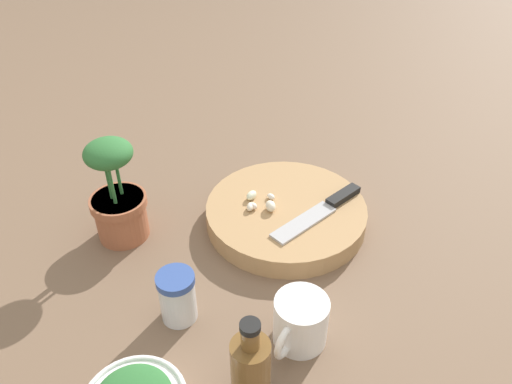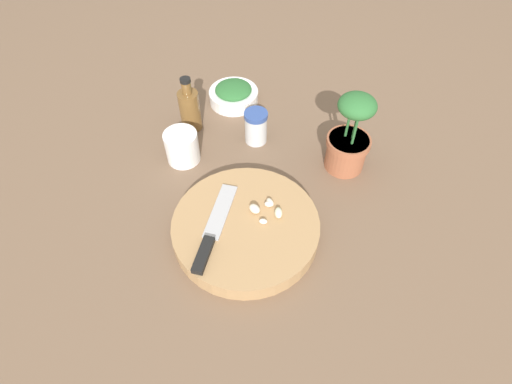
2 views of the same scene
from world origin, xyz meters
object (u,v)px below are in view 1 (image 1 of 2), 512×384
at_px(oil_bottle, 251,369).
at_px(potted_herb, 118,199).
at_px(cutting_board, 286,214).
at_px(chef_knife, 323,209).
at_px(garlic_cloves, 260,202).
at_px(coffee_mug, 300,322).
at_px(spice_jar, 177,297).

bearing_deg(oil_bottle, potted_herb, 36.87).
relative_size(cutting_board, chef_knife, 1.69).
bearing_deg(garlic_cloves, chef_knife, -96.85).
distance_m(oil_bottle, potted_herb, 0.41).
relative_size(cutting_board, potted_herb, 1.50).
xyz_separation_m(cutting_board, oil_bottle, (-0.36, 0.06, 0.04)).
xyz_separation_m(chef_knife, coffee_mug, (-0.26, 0.06, -0.00)).
height_order(cutting_board, coffee_mug, coffee_mug).
relative_size(spice_jar, coffee_mug, 0.86).
relative_size(cutting_board, oil_bottle, 2.03).
bearing_deg(oil_bottle, garlic_cloves, -1.64).
height_order(chef_knife, oil_bottle, oil_bottle).
height_order(spice_jar, coffee_mug, spice_jar).
height_order(cutting_board, chef_knife, chef_knife).
distance_m(spice_jar, potted_herb, 0.23).
xyz_separation_m(coffee_mug, oil_bottle, (-0.09, 0.07, 0.02)).
xyz_separation_m(garlic_cloves, potted_herb, (-0.04, 0.25, 0.04)).
height_order(garlic_cloves, oil_bottle, oil_bottle).
bearing_deg(oil_bottle, coffee_mug, -37.16).
height_order(chef_knife, garlic_cloves, garlic_cloves).
relative_size(garlic_cloves, coffee_mug, 0.63).
distance_m(coffee_mug, potted_herb, 0.39).
xyz_separation_m(chef_knife, garlic_cloves, (0.01, 0.12, 0.00)).
bearing_deg(potted_herb, cutting_board, -82.59).
distance_m(cutting_board, spice_jar, 0.29).
relative_size(cutting_board, garlic_cloves, 4.75).
xyz_separation_m(cutting_board, potted_herb, (-0.04, 0.30, 0.06)).
bearing_deg(chef_knife, spice_jar, 88.52).
height_order(garlic_cloves, potted_herb, potted_herb).
distance_m(chef_knife, potted_herb, 0.38).
distance_m(cutting_board, oil_bottle, 0.37).
xyz_separation_m(chef_knife, spice_jar, (-0.22, 0.24, 0.00)).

